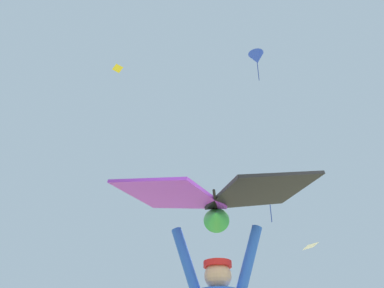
{
  "coord_description": "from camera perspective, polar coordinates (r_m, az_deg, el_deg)",
  "views": [
    {
      "loc": [
        -1.21,
        -3.24,
        0.75
      ],
      "look_at": [
        -0.39,
        1.37,
        3.52
      ],
      "focal_mm": 37.18,
      "sensor_mm": 36.0,
      "label": 1
    }
  ],
  "objects": [
    {
      "name": "held_stunt_kite",
      "position": [
        3.65,
        3.34,
        -7.79
      ],
      "size": [
        1.87,
        1.21,
        0.41
      ],
      "color": "black"
    },
    {
      "name": "distant_kite_yellow_mid_left",
      "position": [
        21.89,
        -10.62,
        10.64
      ],
      "size": [
        0.54,
        0.52,
        0.21
      ],
      "color": "yellow"
    },
    {
      "name": "distant_kite_white_far_center",
      "position": [
        18.38,
        16.57,
        -13.79
      ],
      "size": [
        0.83,
        0.85,
        0.31
      ],
      "color": "white"
    },
    {
      "name": "distant_kite_blue_high_left",
      "position": [
        26.89,
        9.27,
        12.05
      ],
      "size": [
        1.42,
        1.4,
        2.31
      ],
      "color": "blue"
    },
    {
      "name": "distant_kite_blue_low_right",
      "position": [
        22.61,
        10.92,
        -6.53
      ],
      "size": [
        1.24,
        1.23,
        2.43
      ],
      "color": "blue"
    }
  ]
}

